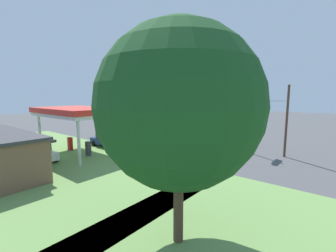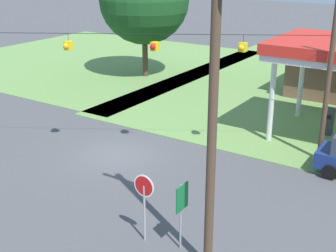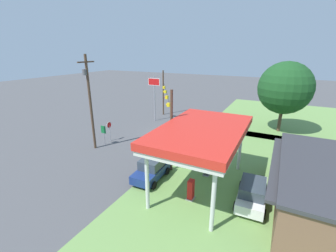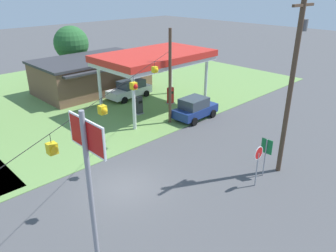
# 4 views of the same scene
# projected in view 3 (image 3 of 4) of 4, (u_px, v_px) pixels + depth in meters

# --- Properties ---
(ground_plane) EXTENTS (160.00, 160.00, 0.00)m
(ground_plane) POSITION_uv_depth(u_px,v_px,m) (166.00, 134.00, 30.72)
(ground_plane) COLOR #4C4C4F
(grass_verge_station_corner) EXTENTS (36.00, 28.00, 0.04)m
(grass_verge_station_corner) POSITION_uv_depth(u_px,v_px,m) (335.00, 244.00, 13.17)
(grass_verge_station_corner) COLOR #6B934C
(grass_verge_station_corner) RESTS_ON ground
(grass_verge_opposite_corner) EXTENTS (24.00, 24.00, 0.04)m
(grass_verge_opposite_corner) POSITION_uv_depth(u_px,v_px,m) (296.00, 119.00, 37.28)
(grass_verge_opposite_corner) COLOR #6B934C
(grass_verge_opposite_corner) RESTS_ON ground
(gas_station_canopy) EXTENTS (10.06, 6.06, 5.21)m
(gas_station_canopy) POSITION_uv_depth(u_px,v_px,m) (202.00, 133.00, 17.31)
(gas_station_canopy) COLOR silver
(gas_station_canopy) RESTS_ON ground
(gas_station_store) EXTENTS (11.61, 7.51, 3.53)m
(gas_station_store) POSITION_uv_depth(u_px,v_px,m) (333.00, 192.00, 15.08)
(gas_station_store) COLOR brown
(gas_station_store) RESTS_ON ground
(fuel_pump_near) EXTENTS (0.71, 0.56, 1.64)m
(fuel_pump_near) POSITION_uv_depth(u_px,v_px,m) (207.00, 168.00, 20.20)
(fuel_pump_near) COLOR gray
(fuel_pump_near) RESTS_ON ground
(fuel_pump_far) EXTENTS (0.71, 0.56, 1.64)m
(fuel_pump_far) POSITION_uv_depth(u_px,v_px,m) (191.00, 190.00, 16.91)
(fuel_pump_far) COLOR gray
(fuel_pump_far) RESTS_ON ground
(car_at_pumps_front) EXTENTS (4.11, 2.20, 1.90)m
(car_at_pumps_front) POSITION_uv_depth(u_px,v_px,m) (152.00, 169.00, 19.65)
(car_at_pumps_front) COLOR navy
(car_at_pumps_front) RESTS_ON ground
(car_at_pumps_rear) EXTENTS (4.71, 2.25, 1.81)m
(car_at_pumps_rear) POSITION_uv_depth(u_px,v_px,m) (252.00, 192.00, 16.45)
(car_at_pumps_rear) COLOR white
(car_at_pumps_rear) RESTS_ON ground
(stop_sign_roadside) EXTENTS (0.80, 0.08, 2.50)m
(stop_sign_roadside) POSITION_uv_depth(u_px,v_px,m) (109.00, 127.00, 27.75)
(stop_sign_roadside) COLOR #99999E
(stop_sign_roadside) RESTS_ON ground
(stop_sign_overhead) EXTENTS (0.22, 2.01, 7.10)m
(stop_sign_overhead) POSITION_uv_depth(u_px,v_px,m) (154.00, 90.00, 34.93)
(stop_sign_overhead) COLOR gray
(stop_sign_overhead) RESTS_ON ground
(route_sign) EXTENTS (0.10, 0.70, 2.40)m
(route_sign) POSITION_uv_depth(u_px,v_px,m) (104.00, 131.00, 26.56)
(route_sign) COLOR gray
(route_sign) RESTS_ON ground
(utility_pole_main) EXTENTS (2.20, 0.44, 10.48)m
(utility_pole_main) POSITION_uv_depth(u_px,v_px,m) (90.00, 99.00, 24.35)
(utility_pole_main) COLOR #4C3828
(utility_pole_main) RESTS_ON ground
(signal_span_gantry) EXTENTS (17.24, 10.24, 7.66)m
(signal_span_gantry) POSITION_uv_depth(u_px,v_px,m) (166.00, 104.00, 29.39)
(signal_span_gantry) COLOR #4C3828
(signal_span_gantry) RESTS_ON ground
(tree_west_verge) EXTENTS (6.94, 6.94, 9.57)m
(tree_west_verge) POSITION_uv_depth(u_px,v_px,m) (285.00, 88.00, 29.73)
(tree_west_verge) COLOR #4C3828
(tree_west_verge) RESTS_ON ground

